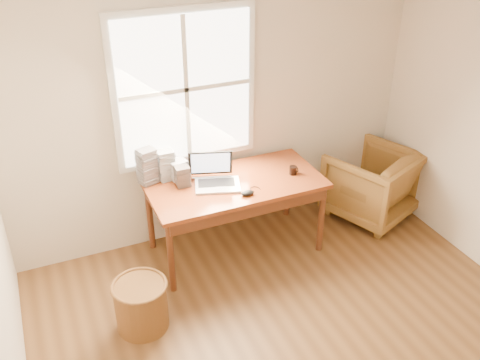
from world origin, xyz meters
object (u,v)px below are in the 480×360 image
at_px(cd_stack_a, 166,165).
at_px(armchair, 371,184).
at_px(laptop, 217,171).
at_px(desk, 235,184).
at_px(coffee_mug, 293,170).
at_px(wicker_stool, 141,306).

bearing_deg(cd_stack_a, armchair, -8.22).
bearing_deg(laptop, desk, 21.55).
distance_m(desk, cd_stack_a, 0.65).
bearing_deg(coffee_mug, cd_stack_a, 155.97).
relative_size(desk, armchair, 1.97).
distance_m(armchair, wicker_stool, 2.72).
xyz_separation_m(laptop, cd_stack_a, (-0.38, 0.32, -0.01)).
bearing_deg(cd_stack_a, desk, -28.76).
bearing_deg(wicker_stool, desk, 30.95).
height_order(coffee_mug, cd_stack_a, cd_stack_a).
distance_m(armchair, cd_stack_a, 2.19).
xyz_separation_m(armchair, cd_stack_a, (-2.10, 0.30, 0.52)).
xyz_separation_m(wicker_stool, cd_stack_a, (0.54, 0.96, 0.69)).
relative_size(armchair, laptop, 1.86).
bearing_deg(coffee_mug, wicker_stool, -165.65).
height_order(desk, armchair, desk).
height_order(laptop, cd_stack_a, laptop).
distance_m(desk, wicker_stool, 1.37).
bearing_deg(coffee_mug, armchair, -0.28).
distance_m(armchair, coffee_mug, 1.08).
xyz_separation_m(laptop, coffee_mug, (0.73, -0.07, -0.12)).
bearing_deg(armchair, cd_stack_a, -30.43).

